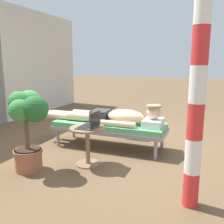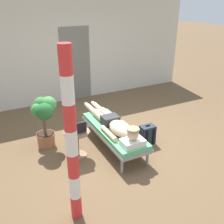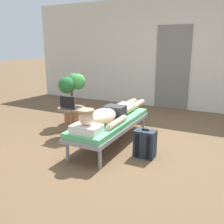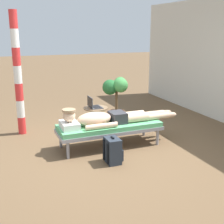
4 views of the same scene
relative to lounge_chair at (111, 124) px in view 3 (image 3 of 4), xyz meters
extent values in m
plane|color=brown|center=(0.24, -0.14, -0.35)|extent=(40.00, 40.00, 0.00)
cube|color=beige|center=(0.00, 2.95, 1.00)|extent=(7.60, 0.20, 2.70)
cube|color=slate|center=(0.27, 2.84, 0.67)|extent=(0.84, 0.03, 2.04)
cylinder|color=gray|center=(-0.26, 0.82, -0.21)|extent=(0.05, 0.05, 0.28)
cylinder|color=gray|center=(0.26, 0.82, -0.21)|extent=(0.05, 0.05, 0.28)
cylinder|color=gray|center=(-0.26, -0.82, -0.21)|extent=(0.05, 0.05, 0.28)
cylinder|color=gray|center=(0.26, -0.82, -0.21)|extent=(0.05, 0.05, 0.28)
cube|color=gray|center=(0.00, 0.00, -0.04)|extent=(0.62, 1.84, 0.06)
cube|color=#59B272|center=(0.00, 0.00, 0.03)|extent=(0.60, 1.80, 0.08)
cube|color=white|center=(0.00, -0.72, 0.13)|extent=(0.40, 0.28, 0.11)
sphere|color=beige|center=(0.00, -0.72, 0.29)|extent=(0.21, 0.21, 0.21)
cylinder|color=tan|center=(0.00, -0.72, 0.38)|extent=(0.22, 0.22, 0.03)
ellipsoid|color=beige|center=(0.00, -0.28, 0.19)|extent=(0.35, 0.60, 0.23)
cylinder|color=beige|center=(-0.22, -0.23, 0.12)|extent=(0.09, 0.55, 0.09)
cylinder|color=beige|center=(0.22, -0.23, 0.12)|extent=(0.09, 0.55, 0.09)
cube|color=#333338|center=(0.00, 0.15, 0.17)|extent=(0.33, 0.26, 0.19)
cylinder|color=beige|center=(-0.09, 0.49, 0.15)|extent=(0.15, 0.42, 0.15)
cylinder|color=beige|center=(-0.09, 0.92, 0.13)|extent=(0.11, 0.44, 0.11)
ellipsoid|color=beige|center=(-0.09, 1.21, 0.12)|extent=(0.09, 0.20, 0.10)
cylinder|color=beige|center=(0.08, 0.49, 0.15)|extent=(0.15, 0.42, 0.15)
cylinder|color=beige|center=(0.08, 0.92, 0.13)|extent=(0.11, 0.44, 0.11)
ellipsoid|color=beige|center=(0.08, 1.21, 0.12)|extent=(0.09, 0.20, 0.10)
cylinder|color=#8C6B4C|center=(-0.76, 0.01, -0.34)|extent=(0.34, 0.34, 0.02)
cylinder|color=#8C6B4C|center=(-0.76, 0.01, -0.09)|extent=(0.06, 0.06, 0.48)
cylinder|color=#8C6B4C|center=(-0.76, 0.01, 0.17)|extent=(0.48, 0.48, 0.02)
cube|color=#4C4C51|center=(-0.76, 0.01, 0.19)|extent=(0.31, 0.22, 0.02)
cube|color=black|center=(-0.76, 0.02, 0.20)|extent=(0.27, 0.15, 0.00)
cube|color=#4C4C51|center=(-0.76, -0.11, 0.30)|extent=(0.31, 0.01, 0.21)
cube|color=black|center=(-0.76, -0.12, 0.30)|extent=(0.29, 0.00, 0.19)
cube|color=#262D38|center=(0.66, -0.21, -0.15)|extent=(0.30, 0.20, 0.40)
cube|color=#262D38|center=(0.66, -0.09, -0.22)|extent=(0.22, 0.04, 0.18)
cube|color=black|center=(0.58, -0.33, -0.15)|extent=(0.04, 0.02, 0.34)
cube|color=black|center=(0.75, -0.33, -0.15)|extent=(0.04, 0.02, 0.34)
cube|color=black|center=(0.66, -0.21, 0.07)|extent=(0.10, 0.02, 0.02)
cylinder|color=#9E5B3D|center=(-1.21, 0.64, -0.21)|extent=(0.34, 0.34, 0.28)
cylinder|color=#9E5B3D|center=(-1.21, 0.64, -0.09)|extent=(0.37, 0.37, 0.04)
cylinder|color=#332319|center=(-1.21, 0.64, -0.06)|extent=(0.31, 0.31, 0.01)
cylinder|color=brown|center=(-1.21, 0.64, 0.17)|extent=(0.06, 0.06, 0.46)
sphere|color=#429347|center=(-1.07, 0.67, 0.53)|extent=(0.31, 0.31, 0.31)
sphere|color=#38843D|center=(-1.21, 0.72, 0.54)|extent=(0.27, 0.27, 0.27)
sphere|color=#38843D|center=(-1.30, 0.64, 0.46)|extent=(0.27, 0.27, 0.27)
sphere|color=#23602D|center=(-1.20, 0.48, 0.47)|extent=(0.33, 0.33, 0.33)
camera|label=1|loc=(-3.61, -1.46, 1.03)|focal=39.54mm
camera|label=2|loc=(-2.06, -3.99, 2.47)|focal=41.44mm
camera|label=3|loc=(1.76, -3.44, 1.23)|focal=40.33mm
camera|label=4|loc=(4.72, -1.86, 1.68)|focal=48.76mm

